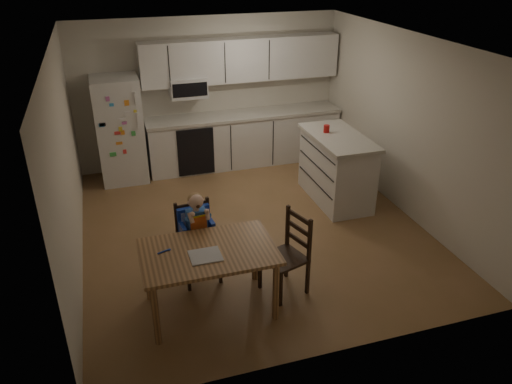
{
  "coord_description": "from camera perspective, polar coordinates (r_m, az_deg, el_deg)",
  "views": [
    {
      "loc": [
        -1.72,
        -5.72,
        3.55
      ],
      "look_at": [
        -0.22,
        -0.91,
        1.01
      ],
      "focal_mm": 35.0,
      "sensor_mm": 36.0,
      "label": 1
    }
  ],
  "objects": [
    {
      "name": "toddler_spoon",
      "position": [
        5.15,
        -10.57,
        -6.72
      ],
      "size": [
        0.12,
        0.06,
        0.02
      ],
      "primitive_type": "cylinder",
      "rotation": [
        0.0,
        1.57,
        0.35
      ],
      "color": "#1C3BB1",
      "rests_on": "dining_table"
    },
    {
      "name": "red_cup",
      "position": [
        7.47,
        8.06,
        7.17
      ],
      "size": [
        0.09,
        0.09,
        0.11
      ],
      "primitive_type": "cylinder",
      "color": "red",
      "rests_on": "kitchen_island"
    },
    {
      "name": "kitchen_run",
      "position": [
        8.68,
        -1.64,
        8.8
      ],
      "size": [
        3.37,
        0.62,
        2.15
      ],
      "color": "silver",
      "rests_on": "ground"
    },
    {
      "name": "dining_table",
      "position": [
        5.18,
        -5.45,
        -7.56
      ],
      "size": [
        1.38,
        0.89,
        0.74
      ],
      "color": "brown",
      "rests_on": "ground"
    },
    {
      "name": "chair_booster",
      "position": [
        5.68,
        -6.85,
        -3.99
      ],
      "size": [
        0.46,
        0.46,
        1.1
      ],
      "rotation": [
        0.0,
        0.0,
        0.11
      ],
      "color": "black",
      "rests_on": "ground"
    },
    {
      "name": "kitchen_island",
      "position": [
        7.56,
        9.18,
        2.73
      ],
      "size": [
        0.73,
        1.39,
        1.03
      ],
      "color": "silver",
      "rests_on": "ground"
    },
    {
      "name": "room",
      "position": [
        6.83,
        -1.69,
        7.05
      ],
      "size": [
        4.52,
        5.01,
        2.51
      ],
      "color": "brown",
      "rests_on": "ground"
    },
    {
      "name": "napkin",
      "position": [
        5.04,
        -5.8,
        -7.26
      ],
      "size": [
        0.31,
        0.27,
        0.01
      ],
      "primitive_type": "cube",
      "color": "#BBBBC0",
      "rests_on": "dining_table"
    },
    {
      "name": "chair_side",
      "position": [
        5.53,
        4.04,
        -6.38
      ],
      "size": [
        0.53,
        0.53,
        0.95
      ],
      "rotation": [
        0.0,
        0.0,
        -1.26
      ],
      "color": "black",
      "rests_on": "ground"
    },
    {
      "name": "refrigerator",
      "position": [
        8.32,
        -15.28,
        6.84
      ],
      "size": [
        0.72,
        0.7,
        1.7
      ],
      "primitive_type": "cube",
      "color": "silver",
      "rests_on": "ground"
    }
  ]
}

